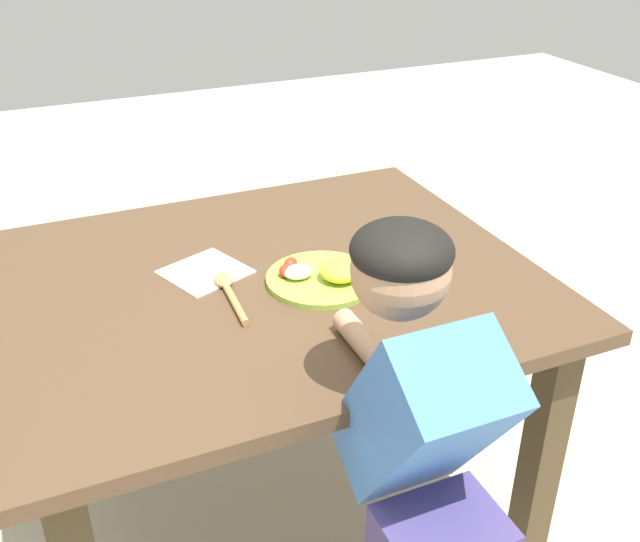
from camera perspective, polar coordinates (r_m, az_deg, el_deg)
The scene contains 7 objects.
ground_plane at distance 1.97m, azimuth -3.38°, elevation -17.91°, with size 8.00×8.00×0.00m, color #B8B095.
dining_table at distance 1.60m, azimuth -3.97°, elevation -3.66°, with size 1.11×0.93×0.68m.
plate at distance 1.52m, azimuth 0.27°, elevation -0.35°, with size 0.23×0.23×0.05m.
fork at distance 1.57m, azimuth 5.66°, elevation 0.11°, with size 0.07×0.21×0.01m.
spoon at distance 1.49m, azimuth -7.12°, elevation -1.54°, with size 0.04×0.20×0.02m.
person at distance 1.27m, azimuth 7.98°, elevation -17.78°, with size 0.19×0.45×0.98m.
napkin at distance 1.58m, azimuth -8.93°, elevation -0.06°, with size 0.16×0.15×0.00m, color white.
Camera 1 is at (-0.43, -1.28, 1.43)m, focal length 41.11 mm.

